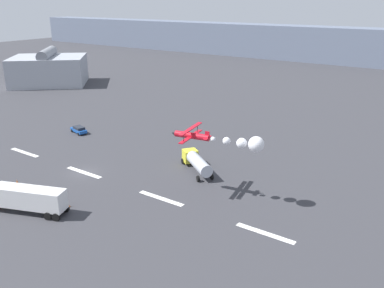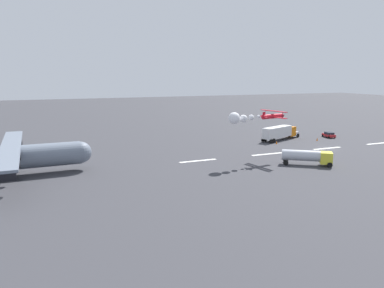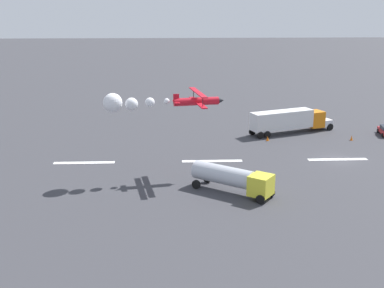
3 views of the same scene
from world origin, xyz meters
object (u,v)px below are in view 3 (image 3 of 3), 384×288
at_px(traffic_cone_near, 352,138).
at_px(traffic_cone_far, 268,138).
at_px(stunt_biplane_red, 143,102).
at_px(semi_truck_orange, 289,120).
at_px(fuel_tanker_truck, 233,178).

xyz_separation_m(traffic_cone_near, traffic_cone_far, (12.82, -0.31, 0.00)).
xyz_separation_m(stunt_biplane_red, semi_truck_orange, (-22.09, -19.72, -7.01)).
bearing_deg(stunt_biplane_red, traffic_cone_near, -154.06).
bearing_deg(traffic_cone_near, fuel_tanker_truck, 45.03).
relative_size(fuel_tanker_truck, traffic_cone_far, 12.00).
xyz_separation_m(semi_truck_orange, traffic_cone_far, (4.29, 4.52, -1.75)).
xyz_separation_m(stunt_biplane_red, traffic_cone_far, (-17.80, -15.20, -8.76)).
bearing_deg(stunt_biplane_red, traffic_cone_far, -139.49).
distance_m(traffic_cone_near, traffic_cone_far, 12.82).
bearing_deg(semi_truck_orange, traffic_cone_near, 150.48).
relative_size(stunt_biplane_red, traffic_cone_far, 19.03).
relative_size(fuel_tanker_truck, traffic_cone_near, 12.00).
bearing_deg(semi_truck_orange, stunt_biplane_red, 41.76).
height_order(semi_truck_orange, traffic_cone_near, semi_truck_orange).
height_order(fuel_tanker_truck, traffic_cone_near, fuel_tanker_truck).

